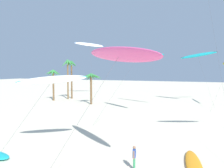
# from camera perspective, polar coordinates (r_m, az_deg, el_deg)

# --- Properties ---
(palm_tree_0) EXTENTS (3.93, 3.74, 7.47)m
(palm_tree_0) POSITION_cam_1_polar(r_m,az_deg,el_deg) (50.36, -16.32, 2.19)
(palm_tree_0) COLOR brown
(palm_tree_0) RESTS_ON ground
(palm_tree_1) EXTENTS (4.02, 4.04, 10.00)m
(palm_tree_1) POSITION_cam_1_polar(r_m,az_deg,el_deg) (51.83, -12.37, 4.69)
(palm_tree_1) COLOR brown
(palm_tree_1) RESTS_ON ground
(palm_tree_2) EXTENTS (3.47, 3.16, 9.76)m
(palm_tree_2) POSITION_cam_1_polar(r_m,az_deg,el_deg) (52.84, -11.43, 4.28)
(palm_tree_2) COLOR brown
(palm_tree_2) RESTS_ON ground
(palm_tree_3) EXTENTS (4.98, 4.95, 6.63)m
(palm_tree_3) POSITION_cam_1_polar(r_m,az_deg,el_deg) (43.06, -5.89, 1.42)
(palm_tree_3) COLOR brown
(palm_tree_3) RESTS_ON ground
(flying_kite_3) EXTENTS (6.47, 4.54, 6.99)m
(flying_kite_3) POSITION_cam_1_polar(r_m,az_deg,el_deg) (18.68, -16.63, 1.16)
(flying_kite_3) COLOR white
(flying_kite_3) RESTS_ON ground
(flying_kite_5) EXTENTS (7.71, 7.67, 9.30)m
(flying_kite_5) POSITION_cam_1_polar(r_m,az_deg,el_deg) (14.82, 2.04, 8.38)
(flying_kite_5) COLOR #EA5193
(flying_kite_5) RESTS_ON ground
(flying_kite_6) EXTENTS (7.86, 5.92, 15.86)m
(flying_kite_6) POSITION_cam_1_polar(r_m,az_deg,el_deg) (59.98, -6.52, 11.04)
(flying_kite_6) COLOR white
(flying_kite_6) RESTS_ON ground
(flying_kite_8) EXTENTS (7.93, 8.72, 11.56)m
(flying_kite_8) POSITION_cam_1_polar(r_m,az_deg,el_deg) (48.61, 23.09, 7.51)
(flying_kite_8) COLOR #19B2B7
(flying_kite_8) RESTS_ON ground
(flying_kite_10) EXTENTS (6.73, 11.69, 10.91)m
(flying_kite_10) POSITION_cam_1_polar(r_m,az_deg,el_deg) (33.59, 7.59, 8.01)
(flying_kite_10) COLOR white
(flying_kite_10) RESTS_ON ground
(grounded_kite_1) EXTENTS (1.90, 5.93, 0.33)m
(grounded_kite_1) POSITION_cam_1_polar(r_m,az_deg,el_deg) (17.00, 22.23, -20.62)
(grounded_kite_1) COLOR orange
(grounded_kite_1) RESTS_ON ground
(person_foreground_walker) EXTENTS (0.24, 0.51, 1.75)m
(person_foreground_walker) POSITION_cam_1_polar(r_m,az_deg,el_deg) (15.41, 6.32, -19.76)
(person_foreground_walker) COLOR #338E56
(person_foreground_walker) RESTS_ON ground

